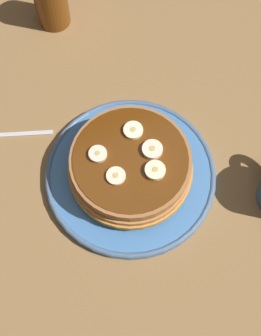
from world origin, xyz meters
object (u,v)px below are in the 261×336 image
object	(u,v)px
banana_slice_4	(153,150)
banana_slice_3	(155,171)
pancake_stack	(131,165)
banana_slice_0	(98,154)
banana_slice_1	(116,176)
banana_slice_2	(133,131)
fork	(7,134)
plate	(130,174)

from	to	relation	value
banana_slice_4	banana_slice_3	bearing A→B (deg)	163.47
pancake_stack	banana_slice_0	world-z (taller)	banana_slice_0
banana_slice_1	banana_slice_2	world-z (taller)	same
pancake_stack	fork	world-z (taller)	pancake_stack
banana_slice_1	banana_slice_4	distance (cm)	6.47
banana_slice_4	fork	distance (cm)	24.65
banana_slice_1	banana_slice_2	xyz separation A→B (cm)	(5.70, -4.87, 0.05)
plate	banana_slice_1	xyz separation A→B (cm)	(-1.82, 2.90, 6.04)
banana_slice_3	banana_slice_4	size ratio (longest dim) A/B	0.98
plate	pancake_stack	xyz separation A→B (cm)	(0.15, -0.15, 3.14)
banana_slice_0	fork	bearing A→B (deg)	44.72
banana_slice_4	fork	world-z (taller)	banana_slice_4
pancake_stack	banana_slice_1	xyz separation A→B (cm)	(-1.97, 3.05, 2.91)
plate	banana_slice_3	size ratio (longest dim) A/B	8.93
plate	banana_slice_1	size ratio (longest dim) A/B	9.59
banana_slice_0	plate	bearing A→B (deg)	-118.58
banana_slice_0	banana_slice_4	world-z (taller)	banana_slice_4
banana_slice_1	fork	world-z (taller)	banana_slice_1
plate	pancake_stack	bearing A→B (deg)	-43.80
pancake_stack	banana_slice_1	world-z (taller)	banana_slice_1
banana_slice_3	fork	size ratio (longest dim) A/B	0.23
plate	fork	bearing A→B (deg)	48.34
plate	banana_slice_1	bearing A→B (deg)	122.09
fork	banana_slice_1	bearing A→B (deg)	-140.93
plate	banana_slice_3	distance (cm)	7.33
banana_slice_3	fork	bearing A→B (deg)	46.71
banana_slice_0	banana_slice_4	xyz separation A→B (cm)	(-2.30, -7.40, 0.05)
banana_slice_1	fork	bearing A→B (deg)	39.07
banana_slice_0	banana_slice_1	world-z (taller)	banana_slice_0
plate	banana_slice_2	size ratio (longest dim) A/B	9.11
pancake_stack	banana_slice_2	xyz separation A→B (cm)	(3.73, -1.82, 2.96)
plate	banana_slice_4	size ratio (longest dim) A/B	8.77
banana_slice_1	fork	distance (cm)	21.43
banana_slice_0	banana_slice_3	xyz separation A→B (cm)	(-5.33, -6.50, 0.08)
banana_slice_0	banana_slice_3	distance (cm)	8.41
banana_slice_3	fork	world-z (taller)	banana_slice_3
pancake_stack	banana_slice_2	distance (cm)	5.09
plate	fork	xyz separation A→B (cm)	(14.01, 15.75, -0.56)
banana_slice_2	fork	xyz separation A→B (cm)	(10.14, 17.72, -6.66)
fork	banana_slice_0	bearing A→B (deg)	-135.28
pancake_stack	fork	distance (cm)	21.41
banana_slice_0	banana_slice_4	size ratio (longest dim) A/B	0.88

